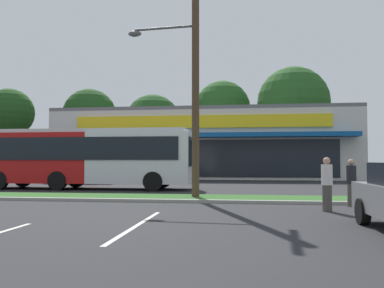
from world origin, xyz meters
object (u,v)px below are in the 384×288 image
(city_bus, at_px, (83,157))
(car_3, at_px, (82,172))
(pedestrian_near_bench, at_px, (327,184))
(pedestrian_mid, at_px, (351,183))
(utility_pole, at_px, (192,70))

(city_bus, height_order, car_3, city_bus)
(city_bus, distance_m, pedestrian_near_bench, 14.00)
(city_bus, height_order, pedestrian_near_bench, city_bus)
(pedestrian_near_bench, xyz_separation_m, pedestrian_mid, (1.10, 1.45, -0.03))
(utility_pole, distance_m, city_bus, 9.12)
(pedestrian_near_bench, bearing_deg, car_3, -167.58)
(city_bus, xyz_separation_m, pedestrian_near_bench, (11.27, -8.25, -0.93))
(utility_pole, height_order, pedestrian_mid, utility_pole)
(city_bus, bearing_deg, pedestrian_mid, -28.69)
(pedestrian_mid, bearing_deg, pedestrian_near_bench, 71.65)
(car_3, xyz_separation_m, pedestrian_near_bench, (13.56, -13.66, 0.05))
(utility_pole, height_order, car_3, utility_pole)
(city_bus, distance_m, pedestrian_mid, 14.16)
(utility_pole, bearing_deg, pedestrian_near_bench, -34.06)
(car_3, xyz_separation_m, pedestrian_mid, (14.66, -12.21, 0.03))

